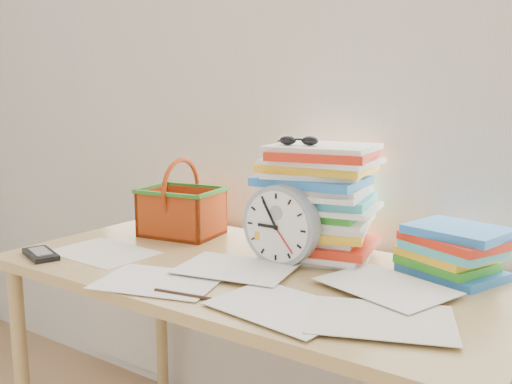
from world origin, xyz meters
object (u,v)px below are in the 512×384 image
Objects in this scene: calculator at (41,254)px; paper_stack at (318,201)px; desk at (254,294)px; book_stack at (450,251)px; basket at (181,198)px; clock at (281,225)px.

paper_stack is at bearing 55.22° from calculator.
paper_stack is at bearing 67.17° from desk.
calculator is at bearing -154.18° from book_stack.
basket is at bearing -175.31° from paper_stack.
paper_stack is 0.15m from clock.
calculator is at bearing -144.39° from paper_stack.
clock is at bearing -158.19° from book_stack.
clock is 0.88× the size of basket.
basket reaches higher than calculator.
clock is at bearing 47.98° from calculator.
book_stack is 1.04× the size of basket.
clock is at bearing -21.12° from basket.
calculator is (-0.65, -0.47, -0.15)m from paper_stack.
book_stack is 0.86m from basket.
calculator is at bearing -154.96° from desk.
clock is 0.44m from book_stack.
paper_stack is 1.29× the size of basket.
desk is 0.63m from calculator.
clock is 0.70m from calculator.
desk is at bearing -124.50° from clock.
book_stack reaches higher than calculator.
paper_stack is 0.38m from book_stack.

